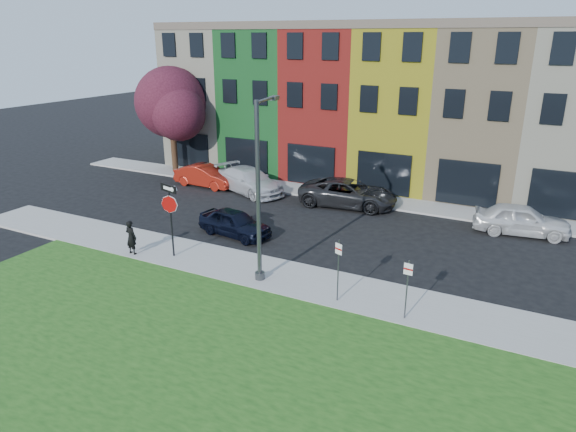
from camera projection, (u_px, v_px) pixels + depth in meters
The scene contains 15 objects.
ground at pixel (249, 312), 18.86m from camera, with size 120.00×120.00×0.00m, color black.
sidewalk_near at pixel (331, 288), 20.50m from camera, with size 40.00×3.00×0.12m, color gray.
sidewalk_far at pixel (331, 194), 32.72m from camera, with size 40.00×2.40×0.12m, color gray.
rowhouse_block at pixel (374, 105), 36.06m from camera, with size 30.00×10.12×10.00m.
stop_sign at pixel (170, 206), 22.58m from camera, with size 1.03×0.28×3.37m.
man at pixel (131, 237), 23.35m from camera, with size 0.61×0.42×1.61m, color black.
sedan_near at pixel (235, 223), 25.88m from camera, with size 4.18×2.21×1.35m, color black.
parked_car_red at pixel (206, 176), 34.39m from camera, with size 4.46×1.71×1.45m, color maroon.
parked_car_silver at pixel (249, 181), 33.02m from camera, with size 5.86×4.11×1.57m, color silver.
parked_car_dark at pixel (348, 193), 30.35m from camera, with size 5.99×3.24×1.60m, color black.
parked_car_white at pixel (521, 220), 26.00m from camera, with size 4.84×2.46×1.58m, color silver.
street_lamp at pixel (260, 192), 20.14m from camera, with size 0.74×2.56×7.25m.
parking_sign_a at pixel (338, 264), 18.94m from camera, with size 0.30×0.15×2.46m.
parking_sign_b at pixel (407, 283), 17.75m from camera, with size 0.32×0.10×2.23m.
tree_purple at pixel (172, 104), 36.48m from camera, with size 6.02×5.27×7.53m.
Camera 1 is at (8.87, -14.14, 9.58)m, focal length 32.00 mm.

